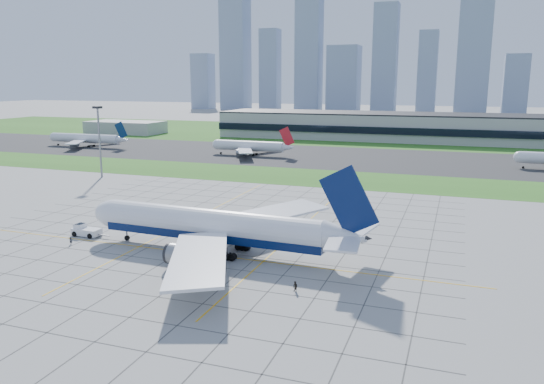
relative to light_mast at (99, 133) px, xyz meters
The scene contains 15 objects.
ground 96.89m from the light_mast, 42.88° to the right, with size 1400.00×1400.00×0.00m, color gray.
grass_median 76.07m from the light_mast, 19.65° to the left, with size 700.00×35.00×0.04m, color #2B5E1B.
asphalt_taxiway 107.52m from the light_mast, 48.81° to the left, with size 700.00×75.00×0.04m, color #383838.
grass_far 203.13m from the light_mast, 69.78° to the left, with size 700.00×145.00×0.04m, color #2B5E1B.
apron_markings 90.15m from the light_mast, 37.43° to the right, with size 120.00×130.00×0.03m.
terminal 198.37m from the light_mast, 56.29° to the left, with size 260.00×43.00×15.80m.
service_block 171.09m from the light_mast, 121.83° to the left, with size 50.00×25.00×8.00m, color #B7B7B2.
light_mast is the anchor object (origin of this frame).
city_skyline 461.11m from the light_mast, 82.33° to the left, with size 523.00×32.40×160.00m.
airliner 100.96m from the light_mast, 40.26° to the right, with size 62.67×63.43×19.72m.
pushback_tug 79.10m from the light_mast, 55.58° to the right, with size 9.60×3.59×2.66m.
crew_near 85.24m from the light_mast, 57.29° to the right, with size 0.59×0.39×1.62m, color black.
crew_far 127.32m from the light_mast, 38.95° to the right, with size 0.89×0.70×1.84m, color black.
distant_jet_0 99.20m from the light_mast, 131.54° to the left, with size 47.02×42.66×14.08m.
distant_jet_1 78.42m from the light_mast, 67.39° to the left, with size 38.90×42.66×14.08m.
Camera 1 is at (52.36, -93.67, 34.29)m, focal length 35.00 mm.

